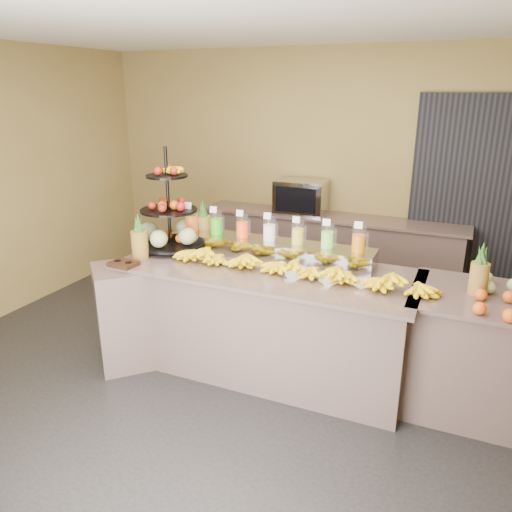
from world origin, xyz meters
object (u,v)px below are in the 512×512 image
Objects in this scene: pitcher_tray at (269,249)px; banana_heap at (293,265)px; right_fruit_pile at (500,295)px; oven_warmer at (301,197)px; condiment_caddy at (123,264)px; fruit_stand at (174,224)px.

banana_heap is at bearing -43.86° from pitcher_tray.
right_fruit_pile is (1.50, 0.00, -0.00)m from banana_heap.
pitcher_tray is 1.70m from oven_warmer.
right_fruit_pile is at bearing -45.64° from oven_warmer.
oven_warmer reaches higher than pitcher_tray.
pitcher_tray is 1.86m from right_fruit_pile.
condiment_caddy is at bearing -109.89° from oven_warmer.
condiment_caddy is 0.51× the size of right_fruit_pile.
banana_heap reaches higher than pitcher_tray.
fruit_stand is at bearing 76.04° from condiment_caddy.
oven_warmer reaches higher than right_fruit_pile.
pitcher_tray is 0.46m from banana_heap.
banana_heap is at bearing -11.05° from fruit_stand.
banana_heap is 2.09m from oven_warmer.
fruit_stand is 1.59× the size of oven_warmer.
right_fruit_pile is at bearing 7.77° from condiment_caddy.
right_fruit_pile is (2.72, -0.18, -0.16)m from fruit_stand.
right_fruit_pile reaches higher than condiment_caddy.
right_fruit_pile is 0.76× the size of oven_warmer.
fruit_stand reaches higher than condiment_caddy.
fruit_stand is at bearing 176.18° from right_fruit_pile.
oven_warmer is at bearing 99.44° from pitcher_tray.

